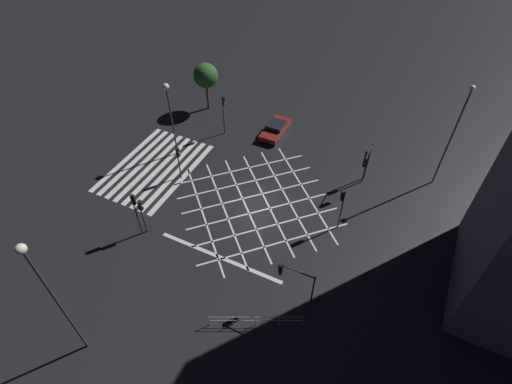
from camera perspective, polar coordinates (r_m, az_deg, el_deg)
name	(u,v)px	position (r m, az deg, el deg)	size (l,w,h in m)	color
ground_plane	(256,203)	(34.02, 0.00, -1.64)	(200.00, 200.00, 0.00)	black
road_markings	(188,182)	(36.40, -9.65, 1.41)	(15.44, 21.67, 0.01)	silver
traffic_light_sw_cross	(224,107)	(39.82, -4.63, 12.00)	(0.36, 0.39, 4.41)	#2D2D30
traffic_light_nw_main	(367,161)	(34.83, 15.53, 4.30)	(2.15, 0.36, 4.00)	#2D2D30
traffic_light_se_cross	(142,210)	(31.25, -16.01, -2.49)	(0.36, 0.39, 3.57)	#2D2D30
traffic_light_median_north	(342,202)	(30.83, 12.17, -1.39)	(0.36, 0.39, 4.07)	#2D2D30
traffic_light_ne_cross	(295,279)	(25.83, 5.57, -12.33)	(0.36, 2.47, 4.19)	#2D2D30
traffic_light_se_main	(135,207)	(30.96, -16.89, -2.00)	(0.39, 0.36, 4.26)	#2D2D30
traffic_light_median_south	(178,157)	(35.36, -11.02, 4.99)	(0.36, 0.39, 3.44)	#2D2D30
traffic_light_nw_cross	(366,160)	(35.56, 15.43, 4.38)	(0.36, 0.39, 3.48)	#2D2D30
street_lamp_east	(169,103)	(36.43, -12.35, 12.29)	(0.56, 0.56, 7.54)	#2D2D30
street_lamp_west	(456,126)	(35.70, 26.70, 8.45)	(0.43, 0.43, 9.71)	#2D2D30
street_lamp_far	(44,283)	(23.20, -27.99, -11.42)	(0.54, 0.54, 10.39)	#2D2D30
street_tree_near	(206,76)	(43.59, -7.20, 16.15)	(2.56, 2.56, 5.25)	#473323
waiting_car	(276,129)	(41.22, 2.80, 9.02)	(4.31, 1.85, 1.17)	maroon
pedestrian_railing	(256,320)	(27.06, 0.00, -17.79)	(2.68, 5.46, 1.05)	#B7B7BC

